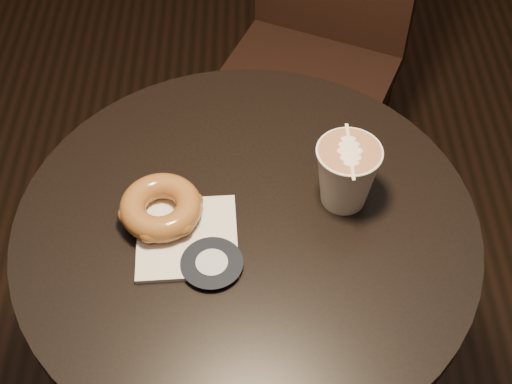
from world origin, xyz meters
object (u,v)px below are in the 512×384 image
cafe_table (247,293)px  pastry_bag (187,238)px  chair (320,24)px  latte_cup (346,175)px  doughnut (161,207)px

cafe_table → pastry_bag: (-0.09, -0.03, 0.20)m
cafe_table → pastry_bag: bearing=-160.7°
chair → latte_cup: chair is taller
cafe_table → latte_cup: size_ratio=6.95×
chair → doughnut: 0.82m
cafe_table → pastry_bag: 0.22m
pastry_bag → latte_cup: (0.24, 0.08, 0.05)m
cafe_table → doughnut: doughnut is taller
latte_cup → cafe_table: bearing=-163.2°
latte_cup → chair: bearing=87.9°
latte_cup → pastry_bag: bearing=-162.3°
doughnut → latte_cup: latte_cup is taller
chair → doughnut: size_ratio=8.14×
chair → doughnut: chair is taller
pastry_bag → doughnut: (-0.04, 0.04, 0.02)m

